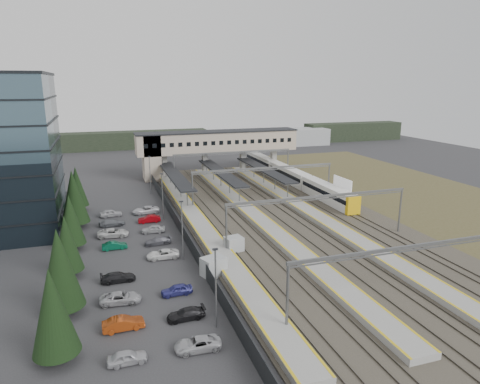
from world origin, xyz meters
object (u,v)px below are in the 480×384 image
object	(u,v)px
footbridge	(207,144)
billboard	(342,186)
relay_cabin_near	(214,266)
relay_cabin_far	(234,244)
train	(290,175)

from	to	relation	value
footbridge	billboard	distance (m)	38.13
billboard	footbridge	bearing A→B (deg)	118.93
relay_cabin_near	footbridge	size ratio (longest dim) A/B	0.08
relay_cabin_near	footbridge	world-z (taller)	footbridge
relay_cabin_far	billboard	distance (m)	31.55
billboard	relay_cabin_far	bearing A→B (deg)	-148.57
footbridge	train	world-z (taller)	footbridge
relay_cabin_near	relay_cabin_far	world-z (taller)	relay_cabin_near
relay_cabin_far	footbridge	bearing A→B (deg)	80.24
train	billboard	xyz separation A→B (m)	(2.02, -19.48, 1.65)
train	relay_cabin_far	bearing A→B (deg)	-124.67
footbridge	train	bearing A→B (deg)	-39.99
relay_cabin_near	billboard	xyz separation A→B (m)	(31.38, 22.75, 2.34)
train	footbridge	bearing A→B (deg)	140.01
footbridge	billboard	xyz separation A→B (m)	(18.32, -33.15, -4.42)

